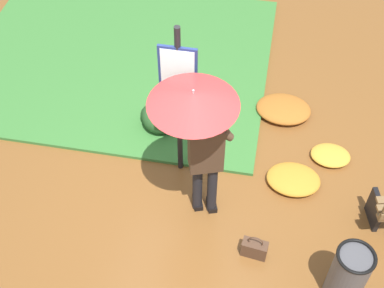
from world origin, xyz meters
TOP-DOWN VIEW (x-y plane):
  - ground_plane at (0.00, 0.00)m, footprint 18.00×18.00m
  - grass_verge at (1.64, -2.59)m, footprint 4.80×4.00m
  - person_with_umbrella at (-0.13, 0.04)m, footprint 0.96×0.96m
  - info_sign_post at (0.22, -0.57)m, footprint 0.44×0.07m
  - handbag at (-0.90, 0.57)m, footprint 0.32×0.18m
  - trash_bin at (-1.91, 0.88)m, footprint 0.42×0.42m
  - shrub_cluster at (0.66, -1.24)m, footprint 0.58×0.52m
  - leaf_pile_near_person at (-1.76, -1.09)m, footprint 0.54×0.43m
  - leaf_pile_by_bench at (-1.07, -1.84)m, footprint 0.80×0.64m
  - leaf_pile_far_path at (-1.29, -0.58)m, footprint 0.70×0.56m

SIDE VIEW (x-z plane):
  - ground_plane at x=0.00m, z-range 0.00..0.00m
  - grass_verge at x=1.64m, z-range 0.00..0.05m
  - leaf_pile_near_person at x=-1.76m, z-range 0.00..0.12m
  - leaf_pile_far_path at x=-1.29m, z-range 0.00..0.16m
  - leaf_pile_by_bench at x=-1.07m, z-range 0.00..0.18m
  - handbag at x=-0.90m, z-range -0.06..0.31m
  - shrub_cluster at x=0.66m, z-range -0.02..0.46m
  - trash_bin at x=-1.91m, z-range 0.00..0.84m
  - info_sign_post at x=0.22m, z-range 0.29..2.59m
  - person_with_umbrella at x=-0.13m, z-range 0.53..2.57m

